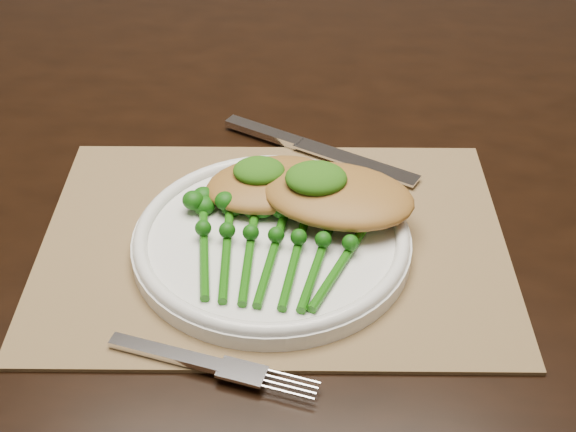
{
  "coord_description": "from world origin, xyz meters",
  "views": [
    {
      "loc": [
        -0.11,
        -0.72,
        1.22
      ],
      "look_at": [
        -0.12,
        -0.16,
        0.78
      ],
      "focal_mm": 50.0,
      "sensor_mm": 36.0,
      "label": 1
    }
  ],
  "objects_px": {
    "placemat": "(274,242)",
    "chicken_fillet_left": "(272,184)",
    "broccolini_bundle": "(272,256)",
    "dinner_plate": "(272,239)",
    "dining_table": "(275,390)"
  },
  "relations": [
    {
      "from": "placemat",
      "to": "chicken_fillet_left",
      "type": "distance_m",
      "value": 0.06
    },
    {
      "from": "broccolini_bundle",
      "to": "dinner_plate",
      "type": "bearing_deg",
      "value": 100.43
    },
    {
      "from": "placemat",
      "to": "broccolini_bundle",
      "type": "distance_m",
      "value": 0.05
    },
    {
      "from": "dining_table",
      "to": "dinner_plate",
      "type": "bearing_deg",
      "value": -82.78
    },
    {
      "from": "dinner_plate",
      "to": "chicken_fillet_left",
      "type": "xyz_separation_m",
      "value": [
        -0.0,
        0.06,
        0.02
      ]
    },
    {
      "from": "chicken_fillet_left",
      "to": "broccolini_bundle",
      "type": "height_order",
      "value": "chicken_fillet_left"
    },
    {
      "from": "dining_table",
      "to": "placemat",
      "type": "height_order",
      "value": "placemat"
    },
    {
      "from": "chicken_fillet_left",
      "to": "broccolini_bundle",
      "type": "bearing_deg",
      "value": -103.19
    },
    {
      "from": "dining_table",
      "to": "broccolini_bundle",
      "type": "xyz_separation_m",
      "value": [
        0.01,
        -0.18,
        0.4
      ]
    },
    {
      "from": "placemat",
      "to": "chicken_fillet_left",
      "type": "bearing_deg",
      "value": 92.8
    },
    {
      "from": "chicken_fillet_left",
      "to": "dining_table",
      "type": "bearing_deg",
      "value": 77.78
    },
    {
      "from": "broccolini_bundle",
      "to": "placemat",
      "type": "bearing_deg",
      "value": 97.8
    },
    {
      "from": "dining_table",
      "to": "dinner_plate",
      "type": "xyz_separation_m",
      "value": [
        0.01,
        -0.15,
        0.39
      ]
    },
    {
      "from": "dining_table",
      "to": "chicken_fillet_left",
      "type": "xyz_separation_m",
      "value": [
        0.01,
        -0.09,
        0.4
      ]
    },
    {
      "from": "placemat",
      "to": "dinner_plate",
      "type": "bearing_deg",
      "value": -97.48
    }
  ]
}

